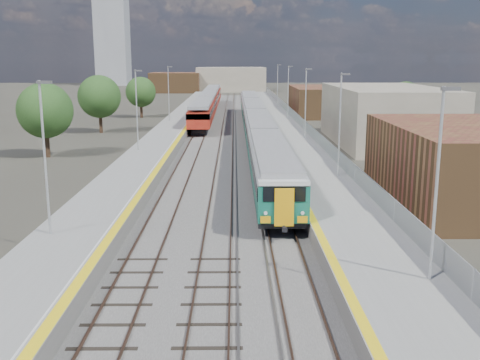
{
  "coord_description": "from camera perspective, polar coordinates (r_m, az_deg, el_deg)",
  "views": [
    {
      "loc": [
        -1.07,
        -18.66,
        9.5
      ],
      "look_at": [
        -0.73,
        15.02,
        2.2
      ],
      "focal_mm": 42.0,
      "sensor_mm": 36.0,
      "label": 1
    }
  ],
  "objects": [
    {
      "name": "green_train",
      "position": [
        67.15,
        1.63,
        5.94
      ],
      "size": [
        2.77,
        77.23,
        3.05
      ],
      "color": "black",
      "rests_on": "ground"
    },
    {
      "name": "tracks",
      "position": [
        73.44,
        -1.02,
        4.88
      ],
      "size": [
        8.96,
        160.0,
        0.17
      ],
      "color": "#4C3323",
      "rests_on": "ground"
    },
    {
      "name": "ground",
      "position": [
        69.32,
        0.32,
        4.35
      ],
      "size": [
        320.0,
        320.0,
        0.0
      ],
      "primitive_type": "plane",
      "color": "#47443A",
      "rests_on": "ground"
    },
    {
      "name": "tree_b",
      "position": [
        75.39,
        -14.1,
        8.21
      ],
      "size": [
        5.5,
        5.5,
        7.45
      ],
      "color": "#382619",
      "rests_on": "ground"
    },
    {
      "name": "buildings",
      "position": [
        158.18,
        -6.93,
        12.58
      ],
      "size": [
        72.0,
        185.5,
        40.0
      ],
      "color": "brown",
      "rests_on": "ground"
    },
    {
      "name": "ballast_bed",
      "position": [
        71.8,
        -1.51,
        4.65
      ],
      "size": [
        10.5,
        155.0,
        0.06
      ],
      "primitive_type": "cube",
      "color": "#565451",
      "rests_on": "ground"
    },
    {
      "name": "tree_a",
      "position": [
        57.84,
        -19.2,
        6.67
      ],
      "size": [
        5.36,
        5.36,
        7.26
      ],
      "color": "#382619",
      "rests_on": "ground"
    },
    {
      "name": "red_train",
      "position": [
        97.87,
        -3.2,
        7.92
      ],
      "size": [
        2.92,
        59.15,
        3.68
      ],
      "color": "black",
      "rests_on": "ground"
    },
    {
      "name": "platform_right",
      "position": [
        71.99,
        4.51,
        5.04
      ],
      "size": [
        4.7,
        155.0,
        8.52
      ],
      "color": "slate",
      "rests_on": "ground"
    },
    {
      "name": "tree_d",
      "position": [
        88.96,
        16.42,
        8.11
      ],
      "size": [
        4.55,
        4.55,
        6.16
      ],
      "color": "#382619",
      "rests_on": "ground"
    },
    {
      "name": "platform_left",
      "position": [
        72.16,
        -6.94,
        4.99
      ],
      "size": [
        4.3,
        155.0,
        8.52
      ],
      "color": "slate",
      "rests_on": "ground"
    },
    {
      "name": "tree_c",
      "position": [
        93.92,
        -10.05,
        8.79
      ],
      "size": [
        4.89,
        4.89,
        6.62
      ],
      "color": "#382619",
      "rests_on": "ground"
    }
  ]
}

